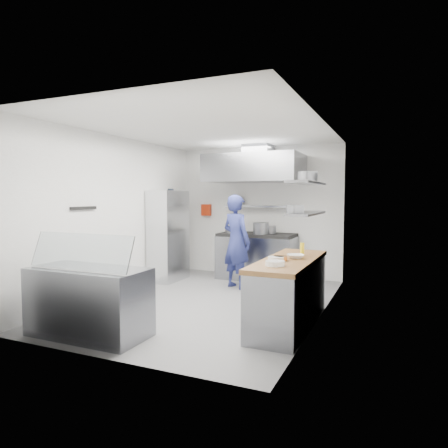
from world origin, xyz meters
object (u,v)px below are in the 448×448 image
at_px(gas_range, 257,257).
at_px(wire_rack, 168,236).
at_px(chef, 236,242).
at_px(display_case, 89,302).

height_order(gas_range, wire_rack, wire_rack).
xyz_separation_m(chef, display_case, (-0.71, -3.15, -0.46)).
bearing_deg(gas_range, wire_rack, -152.10).
relative_size(gas_range, chef, 0.91).
bearing_deg(gas_range, chef, -95.21).
xyz_separation_m(gas_range, display_case, (-0.80, -4.10, -0.03)).
bearing_deg(display_case, wire_rack, 104.43).
bearing_deg(chef, gas_range, -71.17).
distance_m(gas_range, display_case, 4.18).
height_order(chef, display_case, chef).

